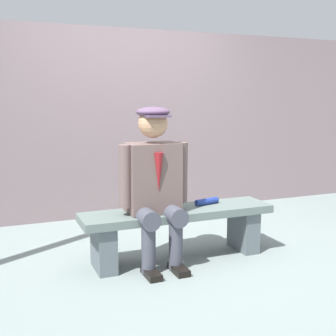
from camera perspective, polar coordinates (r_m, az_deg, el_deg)
name	(u,v)px	position (r m, az deg, el deg)	size (l,w,h in m)	color
ground_plane	(178,259)	(3.79, 1.28, -11.68)	(30.00, 30.00, 0.00)	slate
bench	(178,224)	(3.70, 1.30, -7.31)	(1.63, 0.39, 0.43)	#576762
seated_man	(154,180)	(3.48, -1.77, -1.60)	(0.58, 0.53, 1.28)	brown
rolled_magazine	(207,201)	(3.82, 5.06, -4.34)	(0.06, 0.06, 0.23)	navy
stadium_wall	(121,123)	(5.13, -6.10, 5.79)	(12.00, 0.24, 2.11)	slate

